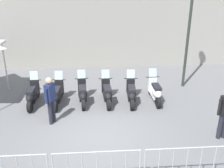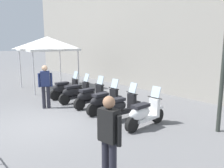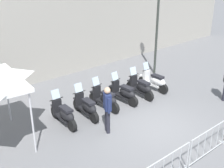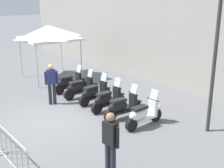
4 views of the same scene
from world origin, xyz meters
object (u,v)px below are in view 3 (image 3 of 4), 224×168
object	(u,v)px
motorcycle_5	(154,81)
officer_near_row_end	(107,107)
motorcycle_2	(105,99)
motorcycle_3	(124,93)
motorcycle_1	(86,107)
barrier_segment_1	(211,142)
motorcycle_0	(64,114)
motorcycle_4	(141,87)
street_lamp	(158,8)

from	to	relation	value
motorcycle_5	officer_near_row_end	size ratio (longest dim) A/B	1.00
motorcycle_2	motorcycle_3	size ratio (longest dim) A/B	1.00
motorcycle_1	barrier_segment_1	distance (m)	4.75
motorcycle_1	motorcycle_5	bearing A→B (deg)	5.02
motorcycle_2	motorcycle_5	size ratio (longest dim) A/B	1.00
motorcycle_0	motorcycle_4	size ratio (longest dim) A/B	1.00
motorcycle_4	officer_near_row_end	size ratio (longest dim) A/B	1.00
motorcycle_0	street_lamp	size ratio (longest dim) A/B	0.30
motorcycle_0	motorcycle_3	world-z (taller)	same
motorcycle_2	motorcycle_5	bearing A→B (deg)	3.75
barrier_segment_1	officer_near_row_end	bearing A→B (deg)	120.15
motorcycle_0	motorcycle_1	xyz separation A→B (m)	(0.98, 0.03, 0.00)
motorcycle_0	officer_near_row_end	distance (m)	1.75
officer_near_row_end	motorcycle_5	bearing A→B (deg)	23.60
motorcycle_0	street_lamp	world-z (taller)	street_lamp
motorcycle_1	street_lamp	bearing A→B (deg)	19.59
motorcycle_1	barrier_segment_1	bearing A→B (deg)	-67.36
motorcycle_1	officer_near_row_end	size ratio (longest dim) A/B	1.00
motorcycle_4	motorcycle_2	bearing A→B (deg)	-179.26
barrier_segment_1	street_lamp	distance (m)	7.85
street_lamp	motorcycle_4	bearing A→B (deg)	-144.87
street_lamp	officer_near_row_end	xyz separation A→B (m)	(-5.38, -3.28, -2.48)
motorcycle_3	motorcycle_2	bearing A→B (deg)	-179.40
street_lamp	motorcycle_2	bearing A→B (deg)	-158.18
motorcycle_2	motorcycle_4	world-z (taller)	same
motorcycle_1	barrier_segment_1	world-z (taller)	motorcycle_1
motorcycle_3	barrier_segment_1	xyz separation A→B (m)	(-0.14, -4.55, 0.07)
motorcycle_3	barrier_segment_1	distance (m)	4.55
motorcycle_1	motorcycle_2	distance (m)	0.99
motorcycle_5	barrier_segment_1	bearing A→B (deg)	-113.85
motorcycle_5	street_lamp	bearing A→B (deg)	46.31
street_lamp	officer_near_row_end	world-z (taller)	street_lamp
motorcycle_0	motorcycle_1	bearing A→B (deg)	1.85
barrier_segment_1	motorcycle_5	bearing A→B (deg)	66.15
barrier_segment_1	officer_near_row_end	world-z (taller)	officer_near_row_end
motorcycle_3	officer_near_row_end	xyz separation A→B (m)	(-1.90, -1.50, 0.53)
motorcycle_4	motorcycle_5	bearing A→B (deg)	9.69
motorcycle_1	officer_near_row_end	xyz separation A→B (m)	(0.06, -1.34, 0.53)
motorcycle_3	motorcycle_5	bearing A→B (deg)	5.33
motorcycle_2	street_lamp	distance (m)	5.66
motorcycle_3	officer_near_row_end	distance (m)	2.48
motorcycle_1	motorcycle_3	xyz separation A→B (m)	(1.97, 0.16, 0.00)
barrier_segment_1	motorcycle_3	bearing A→B (deg)	88.27
motorcycle_5	barrier_segment_1	world-z (taller)	motorcycle_5
motorcycle_0	officer_near_row_end	bearing A→B (deg)	-51.55
motorcycle_1	motorcycle_2	size ratio (longest dim) A/B	1.00
officer_near_row_end	motorcycle_4	bearing A→B (deg)	27.81
motorcycle_3	barrier_segment_1	world-z (taller)	motorcycle_3
motorcycle_2	street_lamp	size ratio (longest dim) A/B	0.30
motorcycle_0	motorcycle_5	xyz separation A→B (m)	(4.90, 0.38, 0.00)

